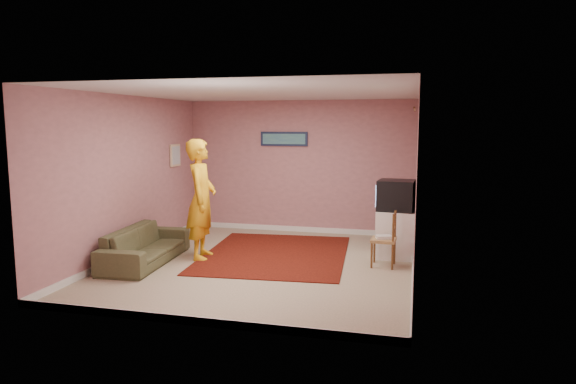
% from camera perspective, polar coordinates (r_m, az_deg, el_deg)
% --- Properties ---
extents(ground, '(5.00, 5.00, 0.00)m').
position_cam_1_polar(ground, '(7.98, -2.79, -8.02)').
color(ground, tan).
rests_on(ground, ground).
extents(wall_back, '(4.50, 0.02, 2.60)m').
position_cam_1_polar(wall_back, '(10.14, 1.25, 2.81)').
color(wall_back, '#B27579').
rests_on(wall_back, ground).
extents(wall_front, '(4.50, 0.02, 2.60)m').
position_cam_1_polar(wall_front, '(5.41, -10.56, -1.55)').
color(wall_front, '#B27579').
rests_on(wall_front, ground).
extents(wall_left, '(0.02, 5.00, 2.60)m').
position_cam_1_polar(wall_left, '(8.66, -17.26, 1.64)').
color(wall_left, '#B27579').
rests_on(wall_left, ground).
extents(wall_right, '(0.02, 5.00, 2.60)m').
position_cam_1_polar(wall_right, '(7.40, 14.05, 0.79)').
color(wall_right, '#B27579').
rests_on(wall_right, ground).
extents(ceiling, '(4.50, 5.00, 0.02)m').
position_cam_1_polar(ceiling, '(7.70, -2.92, 10.95)').
color(ceiling, silver).
rests_on(ceiling, wall_back).
extents(baseboard_back, '(4.50, 0.02, 0.10)m').
position_cam_1_polar(baseboard_back, '(10.31, 1.22, -4.14)').
color(baseboard_back, silver).
rests_on(baseboard_back, ground).
extents(baseboard_front, '(4.50, 0.02, 0.10)m').
position_cam_1_polar(baseboard_front, '(5.75, -10.21, -13.93)').
color(baseboard_front, silver).
rests_on(baseboard_front, ground).
extents(baseboard_left, '(0.02, 5.00, 0.10)m').
position_cam_1_polar(baseboard_left, '(8.86, -16.89, -6.43)').
color(baseboard_left, silver).
rests_on(baseboard_left, ground).
extents(baseboard_right, '(0.02, 5.00, 0.10)m').
position_cam_1_polar(baseboard_right, '(7.65, 13.67, -8.54)').
color(baseboard_right, silver).
rests_on(baseboard_right, ground).
extents(window, '(0.01, 1.10, 1.50)m').
position_cam_1_polar(window, '(6.49, 14.02, 1.20)').
color(window, black).
rests_on(window, wall_right).
extents(curtain_sheer, '(0.01, 0.75, 2.10)m').
position_cam_1_polar(curtain_sheer, '(6.37, 13.84, -0.73)').
color(curtain_sheer, white).
rests_on(curtain_sheer, wall_right).
extents(curtain_floral, '(0.01, 0.35, 2.10)m').
position_cam_1_polar(curtain_floral, '(7.06, 13.75, 0.07)').
color(curtain_floral, beige).
rests_on(curtain_floral, wall_right).
extents(curtain_rod, '(0.02, 1.40, 0.02)m').
position_cam_1_polar(curtain_rod, '(6.46, 13.88, 8.90)').
color(curtain_rod, brown).
rests_on(curtain_rod, wall_right).
extents(picture_back, '(0.95, 0.04, 0.28)m').
position_cam_1_polar(picture_back, '(10.15, -0.44, 5.92)').
color(picture_back, '#151E3C').
rests_on(picture_back, wall_back).
extents(picture_left, '(0.04, 0.38, 0.42)m').
position_cam_1_polar(picture_left, '(10.02, -12.41, 4.00)').
color(picture_left, beige).
rests_on(picture_left, wall_left).
extents(area_rug, '(2.52, 3.05, 0.02)m').
position_cam_1_polar(area_rug, '(8.56, -1.40, -6.89)').
color(area_rug, black).
rests_on(area_rug, ground).
extents(tv_cabinet, '(0.60, 0.55, 0.77)m').
position_cam_1_polar(tv_cabinet, '(8.48, 11.83, -4.58)').
color(tv_cabinet, white).
rests_on(tv_cabinet, ground).
extents(crt_tv, '(0.62, 0.56, 0.49)m').
position_cam_1_polar(crt_tv, '(8.37, 11.91, -0.36)').
color(crt_tv, black).
rests_on(crt_tv, tv_cabinet).
extents(chair_a, '(0.47, 0.45, 0.50)m').
position_cam_1_polar(chair_a, '(9.39, 11.72, -2.27)').
color(chair_a, '#AA8152').
rests_on(chair_a, ground).
extents(dvd_player, '(0.35, 0.27, 0.05)m').
position_cam_1_polar(dvd_player, '(9.40, 11.71, -2.65)').
color(dvd_player, '#A8A7AC').
rests_on(dvd_player, chair_a).
extents(blue_throw, '(0.38, 0.05, 0.40)m').
position_cam_1_polar(blue_throw, '(9.55, 11.80, -1.00)').
color(blue_throw, '#98C4F9').
rests_on(blue_throw, chair_a).
extents(chair_b, '(0.38, 0.40, 0.45)m').
position_cam_1_polar(chair_b, '(7.89, 10.59, -4.51)').
color(chair_b, '#AA8152').
rests_on(chair_b, ground).
extents(game_console, '(0.27, 0.22, 0.05)m').
position_cam_1_polar(game_console, '(7.90, 10.58, -4.93)').
color(game_console, silver).
rests_on(game_console, chair_b).
extents(sofa, '(0.86, 1.92, 0.55)m').
position_cam_1_polar(sofa, '(8.30, -15.57, -5.73)').
color(sofa, '#494A2D').
rests_on(sofa, ground).
extents(person, '(0.58, 0.77, 1.91)m').
position_cam_1_polar(person, '(8.27, -9.61, -0.80)').
color(person, gold).
rests_on(person, ground).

